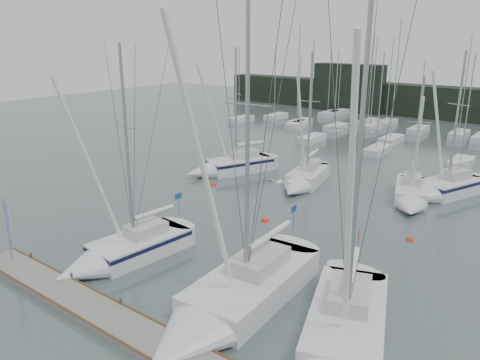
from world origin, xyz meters
name	(u,v)px	position (x,y,z in m)	size (l,w,h in m)	color
ground	(208,289)	(0.00, 0.00, 0.00)	(160.00, 160.00, 0.00)	#4B5B59
dock	(133,332)	(0.00, -5.00, 0.20)	(24.00, 2.00, 0.40)	slate
far_treeline	(476,105)	(0.00, 62.00, 2.50)	(90.00, 4.00, 5.00)	black
far_building_left	(348,88)	(-20.00, 60.00, 4.00)	(12.00, 3.00, 8.00)	black
mast_forest	(396,134)	(-5.56, 43.59, 0.47)	(48.99, 26.36, 14.60)	silver
sailboat_near_left	(117,254)	(-6.07, -0.99, 0.58)	(3.67, 8.87, 13.33)	silver
sailboat_near_center	(223,308)	(2.39, -1.65, 0.62)	(4.32, 12.30, 16.74)	silver
sailboat_near_right	(341,351)	(8.10, -1.16, 0.60)	(6.38, 10.87, 15.79)	silver
sailboat_mid_a	(226,167)	(-12.65, 17.24, 0.65)	(5.95, 9.11, 12.55)	silver
sailboat_mid_b	(303,181)	(-4.70, 18.04, 0.57)	(4.06, 8.43, 12.22)	silver
sailboat_mid_c	(411,198)	(4.26, 19.25, 0.56)	(4.53, 7.86, 10.52)	silver
sailboat_mid_d	(439,189)	(5.51, 22.51, 0.64)	(5.55, 8.50, 12.53)	silver
buoy_a	(265,221)	(-2.94, 9.61, 0.00)	(0.59, 0.59, 0.59)	red
buoy_b	(410,240)	(6.43, 12.53, 0.00)	(0.46, 0.46, 0.46)	red
buoy_c	(213,185)	(-11.33, 13.75, 0.00)	(0.59, 0.59, 0.59)	red
dock_banner	(8,225)	(-10.40, -4.87, 2.63)	(0.57, 0.08, 3.77)	#96999E
seagull	(279,182)	(2.85, 2.20, 5.88)	(0.95, 0.44, 0.19)	white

